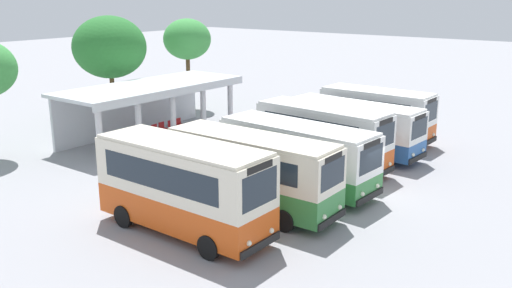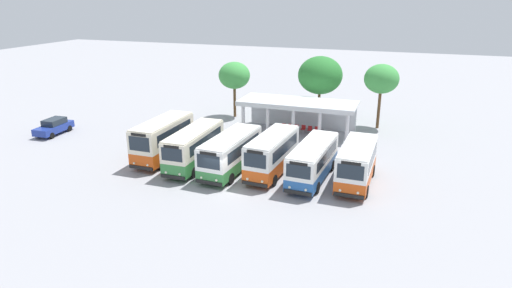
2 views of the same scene
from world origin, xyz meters
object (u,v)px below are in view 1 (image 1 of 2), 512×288
(city_bus_second_in_row, at_px, (251,169))
(waiting_chair_fifth_seat, at_px, (172,126))
(waiting_chair_second_from_end, at_px, (146,132))
(waiting_chair_fourth_seat, at_px, (163,127))
(city_bus_fifth_blue, at_px, (354,126))
(city_bus_nearest_orange, at_px, (183,184))
(waiting_chair_middle_seat, at_px, (155,130))
(city_bus_middle_cream, at_px, (297,153))
(city_bus_fourth_amber, at_px, (322,135))
(waiting_chair_end_by_column, at_px, (137,134))
(waiting_chair_far_end_seat, at_px, (179,123))
(city_bus_far_end_green, at_px, (377,113))

(city_bus_second_in_row, relative_size, waiting_chair_fifth_seat, 9.08)
(waiting_chair_second_from_end, height_order, waiting_chair_fifth_seat, same)
(waiting_chair_fourth_seat, bearing_deg, city_bus_fifth_blue, -73.07)
(city_bus_nearest_orange, distance_m, city_bus_fifth_blue, 13.44)
(waiting_chair_middle_seat, relative_size, waiting_chair_fifth_seat, 1.00)
(city_bus_middle_cream, height_order, city_bus_fourth_amber, city_bus_fourth_amber)
(city_bus_middle_cream, distance_m, waiting_chair_fourth_seat, 12.77)
(city_bus_fourth_amber, distance_m, waiting_chair_fourth_seat, 11.76)
(city_bus_middle_cream, xyz_separation_m, waiting_chair_end_by_column, (0.99, 12.28, -1.19))
(city_bus_fourth_amber, xyz_separation_m, waiting_chair_far_end_seat, (1.22, 11.61, -1.29))
(waiting_chair_fifth_seat, bearing_deg, city_bus_fourth_amber, -92.49)
(waiting_chair_middle_seat, distance_m, waiting_chair_far_end_seat, 2.15)
(waiting_chair_middle_seat, bearing_deg, waiting_chair_end_by_column, 177.04)
(city_bus_second_in_row, height_order, city_bus_fourth_amber, city_bus_fourth_amber)
(city_bus_middle_cream, height_order, city_bus_far_end_green, city_bus_far_end_green)
(waiting_chair_middle_seat, bearing_deg, city_bus_second_in_row, -115.50)
(city_bus_middle_cream, distance_m, waiting_chair_end_by_column, 12.38)
(waiting_chair_fourth_seat, relative_size, waiting_chair_far_end_seat, 1.00)
(waiting_chair_second_from_end, bearing_deg, waiting_chair_far_end_seat, -1.32)
(city_bus_fifth_blue, bearing_deg, waiting_chair_end_by_column, 116.06)
(waiting_chair_far_end_seat, bearing_deg, city_bus_middle_cream, -110.50)
(city_bus_second_in_row, bearing_deg, waiting_chair_fourth_seat, 62.02)
(city_bus_second_in_row, distance_m, city_bus_fifth_blue, 10.09)
(city_bus_nearest_orange, relative_size, city_bus_fourth_amber, 1.00)
(city_bus_fourth_amber, relative_size, waiting_chair_second_from_end, 8.54)
(city_bus_second_in_row, relative_size, waiting_chair_far_end_seat, 9.08)
(city_bus_second_in_row, distance_m, waiting_chair_middle_seat, 13.50)
(city_bus_fifth_blue, xyz_separation_m, waiting_chair_second_from_end, (-5.01, 11.74, -1.13))
(waiting_chair_second_from_end, bearing_deg, city_bus_nearest_orange, -125.96)
(city_bus_far_end_green, xyz_separation_m, waiting_chair_middle_seat, (-7.65, 11.42, -1.24))
(city_bus_far_end_green, relative_size, waiting_chair_second_from_end, 8.04)
(waiting_chair_second_from_end, height_order, waiting_chair_fourth_seat, same)
(city_bus_far_end_green, bearing_deg, city_bus_fifth_blue, -176.29)
(waiting_chair_second_from_end, xyz_separation_m, waiting_chair_far_end_seat, (2.87, -0.07, 0.00))
(city_bus_nearest_orange, height_order, waiting_chair_fifth_seat, city_bus_nearest_orange)
(city_bus_fourth_amber, bearing_deg, city_bus_far_end_green, 1.32)
(waiting_chair_fourth_seat, bearing_deg, city_bus_far_end_green, -58.97)
(city_bus_middle_cream, height_order, waiting_chair_middle_seat, city_bus_middle_cream)
(city_bus_second_in_row, distance_m, waiting_chair_end_by_column, 13.02)
(city_bus_far_end_green, bearing_deg, waiting_chair_end_by_column, 128.34)
(city_bus_fifth_blue, relative_size, city_bus_far_end_green, 1.15)
(city_bus_far_end_green, distance_m, waiting_chair_far_end_seat, 12.77)
(city_bus_nearest_orange, xyz_separation_m, city_bus_second_in_row, (3.36, -0.62, -0.16))
(city_bus_second_in_row, bearing_deg, waiting_chair_far_end_seat, 56.89)
(city_bus_nearest_orange, xyz_separation_m, waiting_chair_middle_seat, (9.15, 11.51, -1.43))
(city_bus_middle_cream, xyz_separation_m, city_bus_far_end_green, (10.08, 0.79, 0.05))
(waiting_chair_end_by_column, relative_size, waiting_chair_fourth_seat, 1.00)
(city_bus_middle_cream, distance_m, waiting_chair_second_from_end, 12.49)
(city_bus_second_in_row, relative_size, waiting_chair_end_by_column, 9.08)
(city_bus_second_in_row, xyz_separation_m, waiting_chair_fifth_seat, (7.22, 12.15, -1.27))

